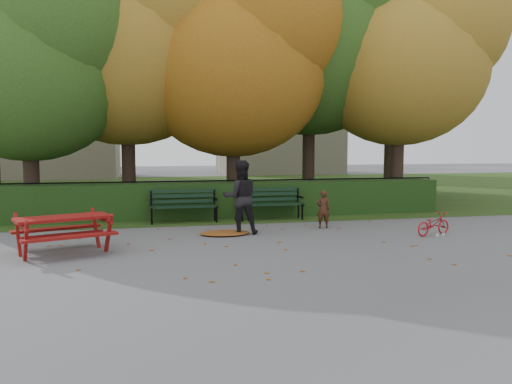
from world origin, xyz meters
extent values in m
plane|color=slate|center=(0.00, 0.00, 0.00)|extent=(90.00, 90.00, 0.00)
plane|color=#243914|center=(0.00, 14.00, 0.01)|extent=(90.00, 90.00, 0.00)
cube|color=#BDAF92|center=(-9.00, 26.00, 7.50)|extent=(10.00, 7.00, 15.00)
cube|color=#BDAF92|center=(8.00, 28.00, 6.00)|extent=(9.00, 6.00, 12.00)
cube|color=black|center=(0.00, 4.50, 0.50)|extent=(13.00, 0.90, 1.00)
cube|color=black|center=(0.00, 5.30, 0.08)|extent=(14.00, 0.04, 0.04)
cube|color=black|center=(0.00, 5.30, 1.00)|extent=(14.00, 0.04, 0.04)
cylinder|color=black|center=(-3.00, 5.30, 0.50)|extent=(0.03, 0.03, 1.00)
cylinder|color=black|center=(0.00, 5.30, 0.50)|extent=(0.03, 0.03, 1.00)
cylinder|color=black|center=(3.00, 5.30, 0.50)|extent=(0.03, 0.03, 1.00)
cylinder|color=black|center=(6.50, 5.30, 0.50)|extent=(0.03, 0.03, 1.00)
cylinder|color=black|center=(-5.50, 5.80, 1.31)|extent=(0.44, 0.44, 2.62)
ellipsoid|color=#254914|center=(-5.50, 5.80, 4.12)|extent=(5.60, 5.60, 5.04)
sphere|color=#254914|center=(-4.52, 5.10, 5.38)|extent=(4.20, 4.20, 4.20)
cylinder|color=black|center=(-2.80, 7.00, 1.57)|extent=(0.44, 0.44, 3.15)
ellipsoid|color=olive|center=(-2.80, 7.00, 4.95)|extent=(6.40, 6.40, 5.76)
sphere|color=olive|center=(-1.68, 6.20, 6.39)|extent=(4.80, 4.80, 4.80)
cylinder|color=black|center=(0.50, 6.20, 1.40)|extent=(0.44, 0.44, 2.80)
ellipsoid|color=#85490C|center=(0.50, 6.20, 4.40)|extent=(6.00, 6.00, 5.40)
sphere|color=#85490C|center=(1.55, 5.45, 5.75)|extent=(4.50, 4.50, 4.50)
cylinder|color=black|center=(3.50, 7.50, 1.75)|extent=(0.44, 0.44, 3.50)
ellipsoid|color=#254914|center=(3.50, 7.50, 5.50)|extent=(6.80, 6.80, 6.12)
sphere|color=#254914|center=(4.69, 6.65, 7.03)|extent=(5.10, 5.10, 5.10)
cylinder|color=black|center=(6.20, 6.00, 1.49)|extent=(0.44, 0.44, 2.97)
ellipsoid|color=olive|center=(6.20, 6.00, 4.68)|extent=(5.80, 5.80, 5.22)
sphere|color=olive|center=(7.21, 5.28, 5.98)|extent=(4.35, 4.35, 4.35)
sphere|color=#85490C|center=(-6.35, 8.68, 6.71)|extent=(4.95, 4.95, 4.95)
cylinder|color=black|center=(8.00, 10.00, 1.57)|extent=(0.44, 0.44, 3.15)
ellipsoid|color=#254914|center=(8.00, 10.00, 4.95)|extent=(6.00, 6.00, 5.40)
sphere|color=#254914|center=(9.05, 9.25, 6.30)|extent=(4.50, 4.50, 4.50)
cube|color=black|center=(-1.30, 3.42, 0.44)|extent=(1.80, 0.12, 0.04)
cube|color=black|center=(-1.30, 3.60, 0.44)|extent=(1.80, 0.12, 0.04)
cube|color=black|center=(-1.30, 3.78, 0.44)|extent=(1.80, 0.12, 0.04)
cube|color=black|center=(-1.30, 3.87, 0.55)|extent=(1.80, 0.05, 0.10)
cube|color=black|center=(-1.30, 3.87, 0.70)|extent=(1.80, 0.05, 0.10)
cube|color=black|center=(-1.30, 3.87, 0.83)|extent=(1.80, 0.05, 0.10)
cube|color=black|center=(-2.15, 3.60, 0.42)|extent=(0.05, 0.55, 0.06)
cube|color=black|center=(-2.15, 3.87, 0.65)|extent=(0.05, 0.05, 0.41)
cylinder|color=black|center=(-2.15, 3.42, 0.22)|extent=(0.05, 0.05, 0.44)
cylinder|color=black|center=(-2.15, 3.78, 0.22)|extent=(0.05, 0.05, 0.44)
cube|color=black|center=(-2.15, 3.62, 0.62)|extent=(0.05, 0.45, 0.04)
cube|color=black|center=(-0.45, 3.60, 0.42)|extent=(0.05, 0.55, 0.06)
cube|color=black|center=(-0.45, 3.87, 0.65)|extent=(0.05, 0.05, 0.41)
cylinder|color=black|center=(-0.45, 3.42, 0.22)|extent=(0.05, 0.05, 0.44)
cylinder|color=black|center=(-0.45, 3.78, 0.22)|extent=(0.05, 0.05, 0.44)
cube|color=black|center=(-0.45, 3.62, 0.62)|extent=(0.05, 0.45, 0.04)
cube|color=black|center=(1.10, 3.42, 0.44)|extent=(1.80, 0.12, 0.04)
cube|color=black|center=(1.10, 3.60, 0.44)|extent=(1.80, 0.12, 0.04)
cube|color=black|center=(1.10, 3.78, 0.44)|extent=(1.80, 0.12, 0.04)
cube|color=black|center=(1.10, 3.87, 0.55)|extent=(1.80, 0.05, 0.10)
cube|color=black|center=(1.10, 3.87, 0.70)|extent=(1.80, 0.05, 0.10)
cube|color=black|center=(1.10, 3.87, 0.83)|extent=(1.80, 0.05, 0.10)
cube|color=black|center=(0.25, 3.60, 0.42)|extent=(0.05, 0.55, 0.06)
cube|color=black|center=(0.25, 3.87, 0.65)|extent=(0.05, 0.05, 0.41)
cylinder|color=black|center=(0.25, 3.42, 0.22)|extent=(0.05, 0.05, 0.44)
cylinder|color=black|center=(0.25, 3.78, 0.22)|extent=(0.05, 0.05, 0.44)
cube|color=black|center=(0.25, 3.62, 0.62)|extent=(0.05, 0.45, 0.04)
cube|color=black|center=(1.95, 3.60, 0.42)|extent=(0.05, 0.55, 0.06)
cube|color=black|center=(1.95, 3.87, 0.65)|extent=(0.05, 0.05, 0.41)
cylinder|color=black|center=(1.95, 3.42, 0.22)|extent=(0.05, 0.05, 0.44)
cylinder|color=black|center=(1.95, 3.78, 0.22)|extent=(0.05, 0.05, 0.44)
cube|color=black|center=(1.95, 3.62, 0.62)|extent=(0.05, 0.45, 0.04)
cube|color=maroon|center=(-3.83, 0.17, 0.69)|extent=(1.81, 1.25, 0.06)
cube|color=maroon|center=(-3.63, -0.35, 0.41)|extent=(1.64, 0.82, 0.05)
cube|color=maroon|center=(-4.03, 0.69, 0.41)|extent=(1.64, 0.82, 0.05)
cube|color=maroon|center=(-4.35, -0.48, 0.37)|extent=(0.23, 0.47, 0.81)
cube|color=maroon|center=(-4.66, 0.30, 0.37)|extent=(0.23, 0.47, 0.81)
cube|color=maroon|center=(-4.51, -0.09, 0.61)|extent=(0.51, 1.19, 0.06)
cube|color=maroon|center=(-3.01, 0.04, 0.37)|extent=(0.23, 0.47, 0.81)
cube|color=maroon|center=(-3.31, 0.82, 0.37)|extent=(0.23, 0.47, 0.81)
cube|color=maroon|center=(-3.16, 0.43, 0.61)|extent=(0.51, 1.19, 0.06)
cube|color=maroon|center=(-3.83, 0.17, 0.37)|extent=(1.40, 0.59, 0.06)
ellipsoid|color=maroon|center=(-0.53, 1.57, 0.04)|extent=(1.28, 1.01, 0.08)
imported|color=#3F1F14|center=(2.01, 1.94, 0.48)|extent=(0.38, 0.28, 0.95)
imported|color=black|center=(-0.15, 1.60, 0.86)|extent=(0.86, 0.68, 1.71)
imported|color=red|center=(4.12, 0.43, 0.26)|extent=(1.06, 0.63, 0.53)
camera|label=1|loc=(-2.34, -9.69, 2.01)|focal=35.00mm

